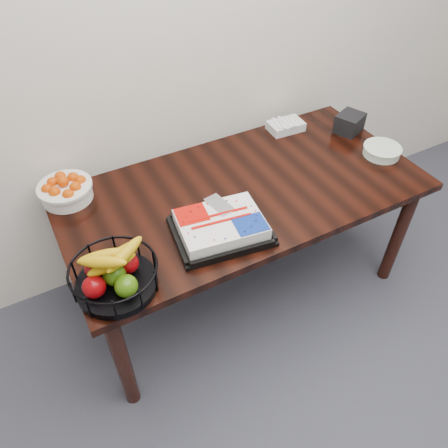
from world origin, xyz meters
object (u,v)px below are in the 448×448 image
cake_tray (221,227)px  tangerine_bowl (65,187)px  fruit_basket (114,274)px  napkin_box (350,123)px  table (243,201)px  plate_stack (382,151)px

cake_tray → tangerine_bowl: tangerine_bowl is taller
fruit_basket → napkin_box: bearing=16.6°
fruit_basket → table: bearing=21.7°
tangerine_bowl → table: bearing=-23.1°
table → fruit_basket: (-0.75, -0.30, 0.16)m
fruit_basket → plate_stack: (1.55, 0.19, -0.05)m
plate_stack → napkin_box: (-0.00, 0.27, 0.03)m
tangerine_bowl → cake_tray: bearing=-46.3°
table → tangerine_bowl: 0.87m
table → cake_tray: cake_tray is taller
fruit_basket → plate_stack: fruit_basket is taller
cake_tray → napkin_box: 1.12m
tangerine_bowl → fruit_basket: (0.04, -0.63, 0.00)m
cake_tray → plate_stack: size_ratio=2.27×
fruit_basket → tangerine_bowl: bearing=93.3°
table → plate_stack: (0.80, -0.11, 0.11)m
napkin_box → table: bearing=-168.4°
table → tangerine_bowl: size_ratio=7.02×
cake_tray → fruit_basket: 0.51m
tangerine_bowl → napkin_box: tangerine_bowl is taller
plate_stack → cake_tray: bearing=-173.6°
cake_tray → tangerine_bowl: 0.78m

